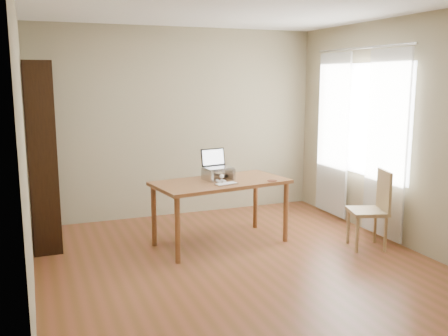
% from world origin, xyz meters
% --- Properties ---
extents(room, '(4.04, 4.54, 2.64)m').
position_xyz_m(room, '(0.03, 0.01, 1.30)').
color(room, brown).
rests_on(room, ground).
extents(bookshelf, '(0.30, 0.90, 2.10)m').
position_xyz_m(bookshelf, '(-1.83, 1.55, 1.05)').
color(bookshelf, black).
rests_on(bookshelf, ground).
extents(curtains, '(0.03, 1.90, 2.25)m').
position_xyz_m(curtains, '(1.92, 0.80, 1.17)').
color(curtains, white).
rests_on(curtains, ground).
extents(desk, '(1.62, 0.99, 0.75)m').
position_xyz_m(desk, '(0.06, 0.81, 0.66)').
color(desk, brown).
rests_on(desk, ground).
extents(laptop_stand, '(0.32, 0.25, 0.13)m').
position_xyz_m(laptop_stand, '(0.06, 0.89, 0.83)').
color(laptop_stand, silver).
rests_on(laptop_stand, desk).
extents(laptop, '(0.34, 0.30, 0.22)m').
position_xyz_m(laptop, '(0.06, 0.94, 0.94)').
color(laptop, silver).
rests_on(laptop, laptop_stand).
extents(keyboard, '(0.27, 0.16, 0.02)m').
position_xyz_m(keyboard, '(0.05, 0.59, 0.76)').
color(keyboard, silver).
rests_on(keyboard, desk).
extents(coaster, '(0.11, 0.11, 0.01)m').
position_xyz_m(coaster, '(0.61, 0.59, 0.75)').
color(coaster, '#512B1C').
rests_on(coaster, desk).
extents(cat, '(0.26, 0.49, 0.17)m').
position_xyz_m(cat, '(0.03, 0.92, 0.82)').
color(cat, '#463E37').
rests_on(cat, desk).
extents(chair, '(0.50, 0.50, 0.90)m').
position_xyz_m(chair, '(1.63, 0.07, 0.48)').
color(chair, '#9D8355').
rests_on(chair, ground).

